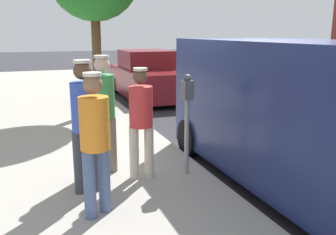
% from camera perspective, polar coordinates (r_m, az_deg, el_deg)
% --- Properties ---
extents(ground_plane, '(80.00, 80.00, 0.00)m').
position_cam_1_polar(ground_plane, '(7.16, 9.92, -5.59)').
color(ground_plane, '#2D2D33').
extents(sidewalk_slab, '(5.00, 32.00, 0.15)m').
position_cam_1_polar(sidewalk_slab, '(6.24, -19.44, -8.31)').
color(sidewalk_slab, '#9E998E').
rests_on(sidewalk_slab, ground).
extents(parking_meter_near, '(0.14, 0.18, 1.52)m').
position_cam_1_polar(parking_meter_near, '(5.47, 2.95, 1.58)').
color(parking_meter_near, gray).
rests_on(parking_meter_near, sidewalk_slab).
extents(pedestrian_in_orange, '(0.34, 0.34, 1.69)m').
position_cam_1_polar(pedestrian_in_orange, '(4.27, -11.18, -2.82)').
color(pedestrian_in_orange, '#4C608C').
rests_on(pedestrian_in_orange, sidewalk_slab).
extents(pedestrian_in_red, '(0.36, 0.34, 1.63)m').
position_cam_1_polar(pedestrian_in_red, '(5.33, -4.17, 0.13)').
color(pedestrian_in_red, beige).
rests_on(pedestrian_in_red, sidewalk_slab).
extents(pedestrian_in_green, '(0.34, 0.34, 1.79)m').
position_cam_1_polar(pedestrian_in_green, '(5.63, -9.91, 1.74)').
color(pedestrian_in_green, '#726656').
rests_on(pedestrian_in_green, sidewalk_slab).
extents(pedestrian_in_blue, '(0.36, 0.34, 1.78)m').
position_cam_1_polar(pedestrian_in_blue, '(4.93, -12.71, -0.06)').
color(pedestrian_in_blue, '#383D47').
rests_on(pedestrian_in_blue, sidewalk_slab).
extents(parked_van, '(2.13, 5.20, 2.15)m').
position_cam_1_polar(parked_van, '(5.52, 21.31, 0.52)').
color(parked_van, navy).
rests_on(parked_van, ground).
extents(parked_sedan_behind, '(2.03, 4.44, 1.65)m').
position_cam_1_polar(parked_sedan_behind, '(12.82, -3.13, 6.26)').
color(parked_sedan_behind, maroon).
rests_on(parked_sedan_behind, ground).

